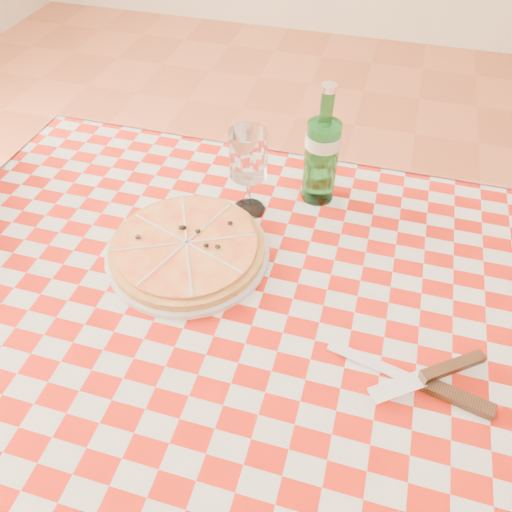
# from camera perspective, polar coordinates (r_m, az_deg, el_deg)

# --- Properties ---
(dining_table) EXTENTS (1.20, 0.80, 0.75)m
(dining_table) POSITION_cam_1_polar(r_m,az_deg,el_deg) (0.91, 0.18, -9.81)
(dining_table) COLOR brown
(dining_table) RESTS_ON ground
(tablecloth) EXTENTS (1.30, 0.90, 0.01)m
(tablecloth) POSITION_cam_1_polar(r_m,az_deg,el_deg) (0.83, 0.19, -6.18)
(tablecloth) COLOR #A9170A
(tablecloth) RESTS_ON dining_table
(pizza_plate) EXTENTS (0.38, 0.38, 0.04)m
(pizza_plate) POSITION_cam_1_polar(r_m,az_deg,el_deg) (0.91, -7.87, 1.01)
(pizza_plate) COLOR #CB8543
(pizza_plate) RESTS_ON tablecloth
(water_bottle) EXTENTS (0.09, 0.09, 0.24)m
(water_bottle) POSITION_cam_1_polar(r_m,az_deg,el_deg) (0.97, 7.62, 12.40)
(water_bottle) COLOR #1A6A28
(water_bottle) RESTS_ON tablecloth
(wine_glass) EXTENTS (0.08, 0.08, 0.18)m
(wine_glass) POSITION_cam_1_polar(r_m,az_deg,el_deg) (0.95, -0.88, 9.44)
(wine_glass) COLOR white
(wine_glass) RESTS_ON tablecloth
(cutlery) EXTENTS (0.31, 0.28, 0.03)m
(cutlery) POSITION_cam_1_polar(r_m,az_deg,el_deg) (0.78, 18.38, -13.23)
(cutlery) COLOR silver
(cutlery) RESTS_ON tablecloth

